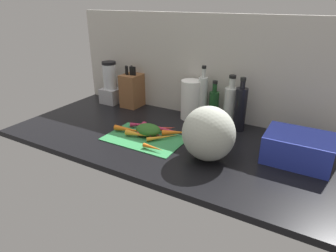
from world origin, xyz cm
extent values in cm
cube|color=black|center=(0.00, 0.00, -1.50)|extent=(170.00, 80.00, 3.00)
cube|color=#BCB7AD|center=(0.00, 38.50, 30.00)|extent=(170.00, 3.00, 60.00)
cube|color=#338C4C|center=(-9.03, -8.25, 0.40)|extent=(40.57, 25.62, 0.80)
cone|color=red|center=(-10.72, -0.83, 1.86)|extent=(10.84, 9.13, 2.12)
cone|color=orange|center=(-19.74, -7.00, 2.31)|extent=(17.84, 5.61, 3.02)
cone|color=orange|center=(2.00, -17.24, 1.84)|extent=(11.21, 2.35, 2.07)
cone|color=orange|center=(3.83, 2.06, 2.42)|extent=(14.25, 10.44, 3.23)
cone|color=red|center=(-6.85, -6.44, 2.32)|extent=(13.39, 7.01, 3.03)
cone|color=#B2264C|center=(-2.04, 2.37, 2.38)|extent=(17.49, 4.97, 3.16)
cone|color=red|center=(-5.42, 2.03, 2.59)|extent=(14.99, 13.38, 3.58)
cone|color=#B2264C|center=(-10.23, -3.62, 2.52)|extent=(15.10, 15.00, 3.44)
cone|color=#B2264C|center=(-19.03, 2.07, 2.03)|extent=(10.85, 7.68, 2.45)
cone|color=orange|center=(-12.96, -9.55, 2.37)|extent=(12.98, 4.57, 3.13)
cone|color=orange|center=(0.17, -5.12, 1.83)|extent=(12.73, 13.91, 2.06)
ellipsoid|color=#2D6023|center=(-9.18, -4.43, 3.70)|extent=(13.71, 10.55, 5.80)
ellipsoid|color=#B2B7A8|center=(27.12, -10.90, 12.46)|extent=(23.92, 22.21, 24.92)
cube|color=brown|center=(-44.36, 30.35, 10.82)|extent=(11.60, 14.38, 21.65)
cylinder|color=black|center=(-47.74, 29.60, 24.40)|extent=(1.81, 1.81, 5.50)
cylinder|color=black|center=(-46.39, 28.35, 24.40)|extent=(1.62, 1.62, 5.50)
cylinder|color=black|center=(-45.04, 31.54, 24.40)|extent=(1.45, 1.45, 5.50)
cylinder|color=black|center=(-43.68, 29.23, 24.40)|extent=(2.17, 2.17, 5.50)
cylinder|color=black|center=(-42.33, 29.23, 24.40)|extent=(1.76, 1.76, 5.50)
cylinder|color=black|center=(-40.98, 29.33, 24.40)|extent=(1.48, 1.48, 5.50)
cube|color=#B2B2B7|center=(-61.40, 28.58, 5.13)|extent=(12.21, 12.21, 10.26)
cylinder|color=silver|center=(-61.40, 28.58, 18.56)|extent=(9.16, 9.16, 16.61)
cylinder|color=black|center=(-61.40, 28.58, 27.77)|extent=(9.34, 9.34, 1.80)
cylinder|color=white|center=(-0.75, 29.50, 11.74)|extent=(11.99, 11.99, 23.49)
cylinder|color=silver|center=(6.09, 30.83, 12.91)|extent=(5.39, 5.39, 25.82)
cylinder|color=silver|center=(6.09, 30.83, 28.41)|extent=(2.19, 2.19, 5.18)
cylinder|color=black|center=(6.09, 30.83, 31.81)|extent=(2.51, 2.51, 1.60)
cylinder|color=#19421E|center=(13.16, 31.03, 9.10)|extent=(5.64, 5.64, 18.20)
cylinder|color=#19421E|center=(13.16, 31.03, 20.71)|extent=(2.54, 2.54, 5.02)
cylinder|color=black|center=(13.16, 31.03, 24.02)|extent=(2.92, 2.92, 1.60)
cylinder|color=silver|center=(22.79, 31.51, 10.87)|extent=(7.25, 7.25, 21.73)
cylinder|color=silver|center=(22.79, 31.51, 24.61)|extent=(3.34, 3.34, 5.76)
cylinder|color=black|center=(22.79, 31.51, 28.29)|extent=(3.84, 3.84, 1.60)
cylinder|color=black|center=(29.81, 27.35, 11.89)|extent=(6.55, 6.55, 23.78)
cylinder|color=black|center=(29.81, 27.35, 25.89)|extent=(2.68, 2.68, 4.22)
cylinder|color=black|center=(29.81, 27.35, 28.80)|extent=(3.08, 3.08, 1.60)
cube|color=#2838AD|center=(62.64, 6.94, 6.38)|extent=(28.22, 21.85, 12.77)
camera|label=1|loc=(69.33, -121.15, 67.35)|focal=31.25mm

